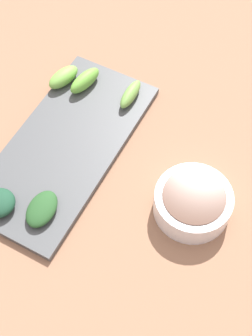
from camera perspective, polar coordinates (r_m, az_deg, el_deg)
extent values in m
cube|color=#92684D|center=(0.79, -2.66, -1.63)|extent=(2.10, 2.10, 0.02)
cylinder|color=white|center=(0.74, 7.89, -4.13)|extent=(0.12, 0.12, 0.04)
cylinder|color=#381C0F|center=(0.73, 7.96, -3.87)|extent=(0.10, 0.10, 0.03)
cube|color=#4A4D4F|center=(0.81, -7.18, 2.59)|extent=(0.17, 0.36, 0.01)
ellipsoid|color=#6DB63F|center=(0.87, -4.90, 10.29)|extent=(0.04, 0.07, 0.03)
ellipsoid|color=#73A84B|center=(0.85, 0.53, 8.74)|extent=(0.02, 0.07, 0.02)
ellipsoid|color=#77B649|center=(0.88, -7.43, 10.63)|extent=(0.05, 0.07, 0.03)
ellipsoid|color=#265227|center=(0.74, -9.95, -4.80)|extent=(0.05, 0.07, 0.02)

